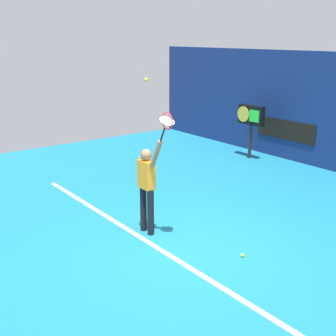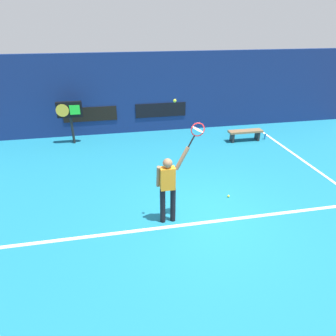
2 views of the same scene
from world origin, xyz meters
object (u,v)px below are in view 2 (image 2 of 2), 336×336
at_px(spare_ball, 229,196).
at_px(tennis_ball, 175,101).
at_px(tennis_player, 168,185).
at_px(court_bench, 245,133).
at_px(scoreboard_clock, 70,111).
at_px(water_bottle, 265,137).
at_px(tennis_racket, 197,131).

bearing_deg(spare_ball, tennis_ball, -155.09).
xyz_separation_m(tennis_player, court_bench, (4.11, 4.70, -0.67)).
relative_size(tennis_player, court_bench, 1.39).
height_order(scoreboard_clock, water_bottle, scoreboard_clock).
bearing_deg(scoreboard_clock, tennis_ball, -63.95).
bearing_deg(tennis_ball, scoreboard_clock, 116.05).
bearing_deg(spare_ball, court_bench, 60.49).
bearing_deg(tennis_player, tennis_racket, -0.38).
bearing_deg(tennis_ball, court_bench, 50.12).
bearing_deg(spare_ball, tennis_racket, -148.94).
bearing_deg(scoreboard_clock, water_bottle, -7.88).
xyz_separation_m(tennis_racket, tennis_ball, (-0.51, -0.07, 0.70)).
bearing_deg(tennis_racket, tennis_player, 179.62).
distance_m(court_bench, water_bottle, 0.93).
distance_m(tennis_ball, water_bottle, 7.41).
height_order(tennis_ball, spare_ball, tennis_ball).
relative_size(tennis_racket, scoreboard_clock, 0.37).
relative_size(tennis_racket, water_bottle, 2.56).
xyz_separation_m(tennis_player, tennis_racket, (0.64, -0.00, 1.28)).
bearing_deg(tennis_player, court_bench, 48.81).
distance_m(scoreboard_clock, water_bottle, 7.91).
height_order(tennis_ball, scoreboard_clock, tennis_ball).
bearing_deg(water_bottle, tennis_player, -136.90).
bearing_deg(water_bottle, tennis_ball, -135.73).
relative_size(tennis_ball, water_bottle, 0.28).
xyz_separation_m(tennis_ball, court_bench, (3.99, 4.77, -2.65)).
relative_size(tennis_player, water_bottle, 8.11).
bearing_deg(tennis_ball, spare_ball, 24.91).
distance_m(tennis_ball, spare_ball, 3.53).
height_order(tennis_racket, scoreboard_clock, tennis_racket).
bearing_deg(tennis_player, scoreboard_clock, 115.32).
bearing_deg(court_bench, tennis_player, -131.19).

